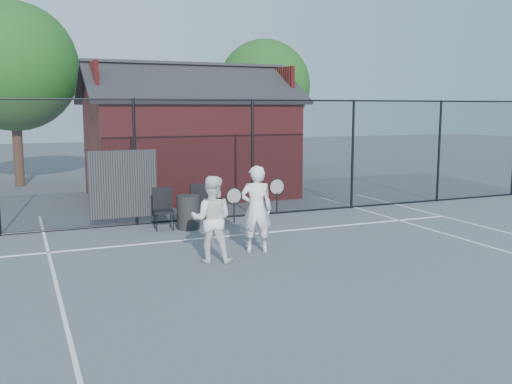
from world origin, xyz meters
name	(u,v)px	position (x,y,z in m)	size (l,w,h in m)	color
ground	(310,270)	(0.00, 0.00, 0.00)	(80.00, 80.00, 0.00)	#4A4F55
court_lines	(351,292)	(0.00, -1.32, 0.01)	(11.02, 18.00, 0.01)	silver
fence	(204,162)	(-0.30, 5.00, 1.45)	(22.04, 3.00, 3.00)	black
clubhouse	(189,145)	(0.50, 9.00, 1.61)	(6.50, 4.36, 4.19)	maroon
tree_left	(13,67)	(-4.50, 13.50, 4.19)	(4.48, 4.48, 6.44)	#362315
tree_right	(264,86)	(5.50, 14.50, 3.71)	(3.97, 3.97, 5.70)	#362315
player_front	(256,209)	(-0.36, 1.52, 0.85)	(0.80, 0.65, 1.69)	silver
player_back	(212,219)	(-1.39, 1.17, 0.79)	(0.94, 0.86, 1.58)	white
chair_left	(164,210)	(-1.53, 4.22, 0.47)	(0.45, 0.47, 0.93)	black
chair_right	(202,204)	(-0.50, 4.60, 0.46)	(0.45, 0.46, 0.93)	black
waste_bin	(188,212)	(-0.98, 4.10, 0.39)	(0.54, 0.54, 0.78)	black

